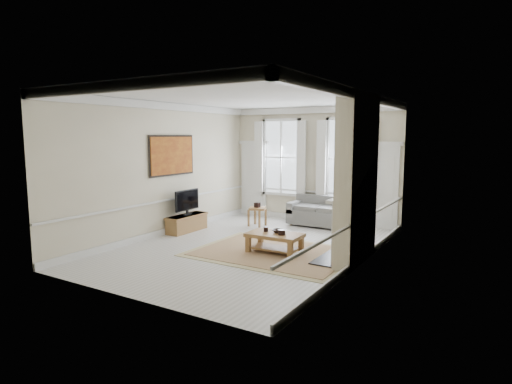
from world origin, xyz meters
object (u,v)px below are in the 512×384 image
Objects in this scene: sofa at (321,214)px; side_table at (257,211)px; coffee_table at (275,237)px; tv_stand at (187,223)px.

side_table is at bearing -148.78° from sofa.
coffee_table is 3.14m from tv_stand.
side_table is (-1.57, -0.95, 0.07)m from sofa.
tv_stand is (-3.06, 0.69, -0.14)m from coffee_table.
coffee_table is at bearing -51.54° from side_table.
sofa is 1.48× the size of coffee_table.
coffee_table is at bearing -85.88° from sofa.
side_table is 0.47× the size of coffee_table.
sofa is 3.23m from coffee_table.
sofa reaches higher than coffee_table.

